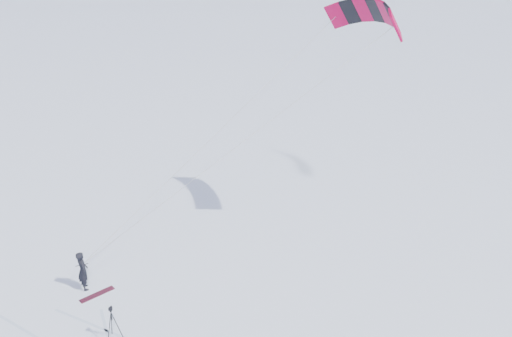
{
  "coord_description": "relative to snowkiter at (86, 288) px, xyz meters",
  "views": [
    {
      "loc": [
        4.69,
        -15.04,
        13.68
      ],
      "look_at": [
        6.57,
        6.93,
        4.54
      ],
      "focal_mm": 35.0,
      "sensor_mm": 36.0,
      "label": 1
    }
  ],
  "objects": [
    {
      "name": "horizon_hills",
      "position": [
        1.42,
        -4.36,
        4.65
      ],
      "size": [
        704.0,
        704.42,
        10.52
      ],
      "color": "#191C32",
      "rests_on": "ground"
    },
    {
      "name": "power_kite",
      "position": [
        13.59,
        5.0,
        11.26
      ],
      "size": [
        14.94,
        7.62,
        10.9
      ],
      "color": "#AE0336",
      "rests_on": "ground"
    },
    {
      "name": "snowboard",
      "position": [
        0.63,
        -0.54,
        0.02
      ],
      "size": [
        1.42,
        1.2,
        0.04
      ],
      "primitive_type": "cube",
      "rotation": [
        0.0,
        0.0,
        0.67
      ],
      "color": "maroon",
      "rests_on": "ground"
    },
    {
      "name": "snowkiter",
      "position": [
        0.0,
        0.0,
        0.0
      ],
      "size": [
        0.7,
        0.81,
        1.89
      ],
      "primitive_type": "imported",
      "rotation": [
        0.0,
        0.0,
        2.0
      ],
      "color": "black",
      "rests_on": "ground"
    },
    {
      "name": "tripod",
      "position": [
        1.91,
        -3.52,
        0.99
      ],
      "size": [
        0.63,
        0.7,
        1.55
      ],
      "rotation": [
        0.0,
        0.0,
        -0.09
      ],
      "color": "black",
      "rests_on": "ground"
    }
  ]
}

